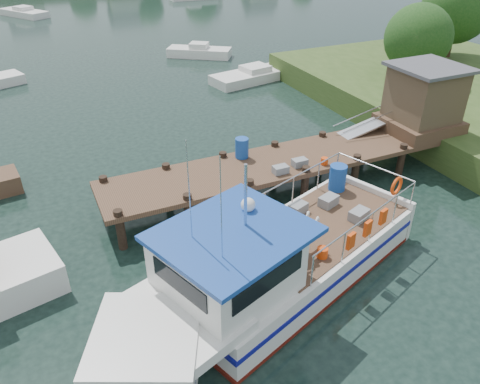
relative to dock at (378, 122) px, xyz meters
name	(u,v)px	position (x,y,z in m)	size (l,w,h in m)	color
ground_plane	(247,197)	(-6.51, -0.01, -2.24)	(160.00, 160.00, 0.00)	black
dock	(378,122)	(0.00, 0.00, 0.00)	(16.60, 3.00, 4.78)	#4E3524
lobster_boat	(264,270)	(-8.61, -5.60, -1.17)	(11.97, 6.87, 5.89)	silver
moored_b	(199,52)	(-0.48, 21.60, -1.82)	(5.21, 4.36, 1.13)	silver
moored_c	(255,75)	(0.93, 14.09, -1.86)	(6.84, 3.41, 1.03)	silver
moored_d	(24,13)	(-12.52, 46.45, -1.83)	(5.25, 6.64, 1.10)	silver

